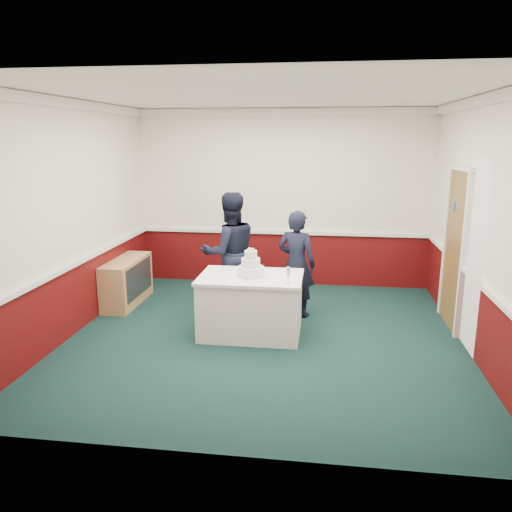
# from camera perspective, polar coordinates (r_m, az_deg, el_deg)

# --- Properties ---
(ground) EXTENTS (5.00, 5.00, 0.00)m
(ground) POSITION_cam_1_polar(r_m,az_deg,el_deg) (6.55, 1.00, -9.23)
(ground) COLOR #14312E
(ground) RESTS_ON ground
(room_shell) EXTENTS (5.00, 5.00, 3.00)m
(room_shell) POSITION_cam_1_polar(r_m,az_deg,el_deg) (6.67, 2.38, 8.62)
(room_shell) COLOR white
(room_shell) RESTS_ON ground
(sideboard) EXTENTS (0.41, 1.20, 0.70)m
(sideboard) POSITION_cam_1_polar(r_m,az_deg,el_deg) (7.97, -14.53, -2.83)
(sideboard) COLOR tan
(sideboard) RESTS_ON ground
(cake_table) EXTENTS (1.32, 0.92, 0.79)m
(cake_table) POSITION_cam_1_polar(r_m,az_deg,el_deg) (6.52, -0.59, -5.56)
(cake_table) COLOR white
(cake_table) RESTS_ON ground
(wedding_cake) EXTENTS (0.35, 0.35, 0.36)m
(wedding_cake) POSITION_cam_1_polar(r_m,az_deg,el_deg) (6.38, -0.60, -1.31)
(wedding_cake) COLOR white
(wedding_cake) RESTS_ON cake_table
(cake_knife) EXTENTS (0.03, 0.22, 0.00)m
(cake_knife) POSITION_cam_1_polar(r_m,az_deg,el_deg) (6.22, -1.14, -2.73)
(cake_knife) COLOR silver
(cake_knife) RESTS_ON cake_table
(champagne_flute) EXTENTS (0.05, 0.05, 0.21)m
(champagne_flute) POSITION_cam_1_polar(r_m,az_deg,el_deg) (6.05, 3.70, -1.89)
(champagne_flute) COLOR silver
(champagne_flute) RESTS_ON cake_table
(person_man) EXTENTS (1.07, 0.98, 1.76)m
(person_man) POSITION_cam_1_polar(r_m,az_deg,el_deg) (7.28, -2.99, 0.38)
(person_man) COLOR black
(person_man) RESTS_ON ground
(person_woman) EXTENTS (0.65, 0.53, 1.54)m
(person_woman) POSITION_cam_1_polar(r_m,az_deg,el_deg) (7.12, 4.64, -0.89)
(person_woman) COLOR black
(person_woman) RESTS_ON ground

